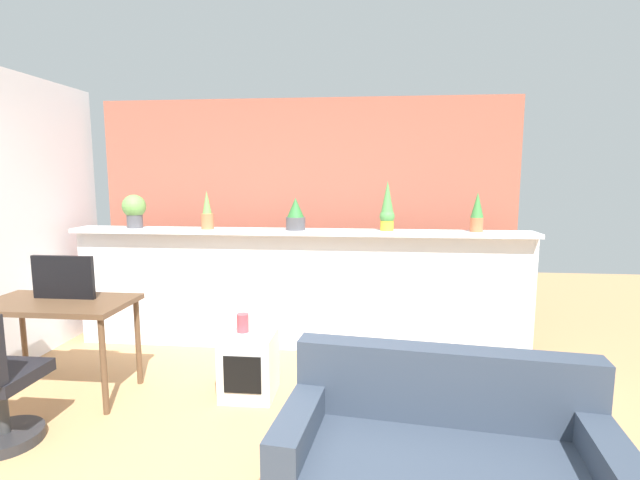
% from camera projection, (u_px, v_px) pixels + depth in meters
% --- Properties ---
extents(ground_plane, '(12.00, 12.00, 0.00)m').
position_uv_depth(ground_plane, '(247.00, 475.00, 2.65)').
color(ground_plane, tan).
extents(divider_wall, '(4.42, 0.16, 1.15)m').
position_uv_depth(divider_wall, '(298.00, 291.00, 4.54)').
color(divider_wall, silver).
rests_on(divider_wall, ground).
extents(plant_shelf, '(4.42, 0.31, 0.04)m').
position_uv_depth(plant_shelf, '(297.00, 232.00, 4.42)').
color(plant_shelf, silver).
rests_on(plant_shelf, divider_wall).
extents(brick_wall_behind, '(4.42, 0.10, 2.50)m').
position_uv_depth(brick_wall_behind, '(306.00, 217.00, 5.04)').
color(brick_wall_behind, '#9E5442').
rests_on(brick_wall_behind, ground).
extents(potted_plant_0, '(0.23, 0.23, 0.33)m').
position_uv_depth(potted_plant_0, '(134.00, 209.00, 4.55)').
color(potted_plant_0, '#4C4C51').
rests_on(potted_plant_0, plant_shelf).
extents(potted_plant_1, '(0.12, 0.12, 0.37)m').
position_uv_depth(potted_plant_1, '(207.00, 213.00, 4.44)').
color(potted_plant_1, '#C66B42').
rests_on(potted_plant_1, plant_shelf).
extents(potted_plant_2, '(0.18, 0.18, 0.30)m').
position_uv_depth(potted_plant_2, '(296.00, 215.00, 4.37)').
color(potted_plant_2, '#4C4C51').
rests_on(potted_plant_2, plant_shelf).
extents(potted_plant_3, '(0.14, 0.14, 0.46)m').
position_uv_depth(potted_plant_3, '(387.00, 208.00, 4.32)').
color(potted_plant_3, gold).
rests_on(potted_plant_3, plant_shelf).
extents(potted_plant_4, '(0.11, 0.11, 0.36)m').
position_uv_depth(potted_plant_4, '(477.00, 212.00, 4.23)').
color(potted_plant_4, '#C66B42').
rests_on(potted_plant_4, plant_shelf).
extents(desk, '(1.10, 0.60, 0.75)m').
position_uv_depth(desk, '(57.00, 312.00, 3.54)').
color(desk, brown).
rests_on(desk, ground).
extents(tv_monitor, '(0.49, 0.04, 0.34)m').
position_uv_depth(tv_monitor, '(63.00, 277.00, 3.58)').
color(tv_monitor, black).
rests_on(tv_monitor, desk).
extents(side_cube_shelf, '(0.40, 0.41, 0.50)m').
position_uv_depth(side_cube_shelf, '(249.00, 364.00, 3.59)').
color(side_cube_shelf, silver).
rests_on(side_cube_shelf, ground).
extents(vase_on_shelf, '(0.09, 0.09, 0.14)m').
position_uv_depth(vase_on_shelf, '(243.00, 323.00, 3.57)').
color(vase_on_shelf, '#CC3D47').
rests_on(vase_on_shelf, side_cube_shelf).
extents(couch, '(1.64, 0.94, 0.80)m').
position_uv_depth(couch, '(442.00, 468.00, 2.26)').
color(couch, '#333D4C').
rests_on(couch, ground).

